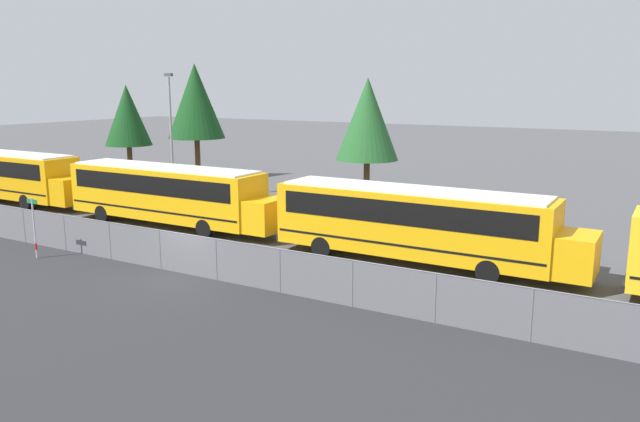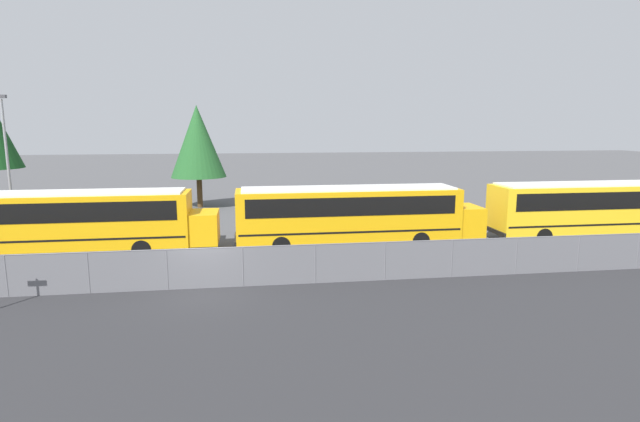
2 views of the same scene
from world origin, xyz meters
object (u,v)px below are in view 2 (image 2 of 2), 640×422
at_px(school_bus_2, 354,212).
at_px(light_pole, 7,159).
at_px(school_bus_3, 598,206).
at_px(tree_0, 198,142).
at_px(school_bus_1, 74,218).

distance_m(school_bus_2, light_pole, 21.55).
height_order(school_bus_3, light_pole, light_pole).
distance_m(light_pole, tree_0, 13.53).
bearing_deg(school_bus_3, light_pole, 169.31).
bearing_deg(school_bus_2, school_bus_1, 179.26).
xyz_separation_m(school_bus_1, school_bus_2, (14.63, -0.19, 0.00)).
bearing_deg(school_bus_1, school_bus_2, -0.74).
height_order(school_bus_1, school_bus_3, same).
height_order(school_bus_1, light_pole, light_pole).
distance_m(school_bus_2, school_bus_3, 14.76).
xyz_separation_m(school_bus_2, tree_0, (-9.69, 14.88, 3.39)).
bearing_deg(school_bus_2, school_bus_3, -0.16).
relative_size(school_bus_1, school_bus_2, 1.00).
xyz_separation_m(school_bus_1, light_pole, (-5.72, 6.40, 2.66)).
bearing_deg(school_bus_1, light_pole, 131.81).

